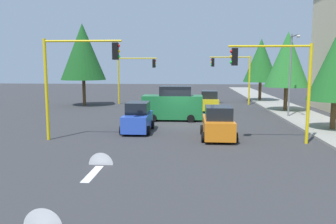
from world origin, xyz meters
TOP-DOWN VIEW (x-y plane):
  - ground_plane at (0.00, 0.00)m, footprint 120.00×120.00m
  - sidewalk_kerb at (-5.00, 10.50)m, footprint 80.00×4.00m
  - lane_arrow_near at (11.51, -3.00)m, footprint 2.40×1.10m
  - traffic_signal_near_left at (6.00, 5.68)m, footprint 0.36×4.59m
  - traffic_signal_far_left at (-14.00, 5.67)m, footprint 0.36×4.59m
  - traffic_signal_near_right at (6.00, -5.74)m, footprint 0.36×4.59m
  - traffic_signal_far_right at (-14.00, -5.66)m, footprint 0.36×4.59m
  - street_lamp_curbside at (-3.61, 9.20)m, footprint 2.15×0.28m
  - tree_opposite_side at (-12.00, -11.00)m, footprint 4.92×4.92m
  - tree_roadside_mid at (-8.00, 10.00)m, footprint 4.16×4.16m
  - tree_roadside_near at (2.00, 10.50)m, footprint 3.64×3.64m
  - tree_roadside_far at (-18.00, 9.50)m, footprint 4.23×4.23m
  - delivery_van_green at (-2.00, -0.51)m, footprint 2.22×4.80m
  - car_yellow at (-8.58, 2.70)m, footprint 4.14×2.04m
  - car_orange at (4.94, 2.60)m, footprint 3.84×2.06m
  - car_blue at (3.09, -2.59)m, footprint 3.65×1.94m

SIDE VIEW (x-z plane):
  - ground_plane at x=0.00m, z-range 0.00..0.00m
  - lane_arrow_near at x=11.51m, z-range -0.54..0.56m
  - sidewalk_kerb at x=-5.00m, z-range 0.00..0.15m
  - car_blue at x=3.09m, z-range -0.09..1.88m
  - car_orange at x=4.94m, z-range -0.09..1.88m
  - car_yellow at x=-8.58m, z-range -0.09..1.89m
  - delivery_van_green at x=-2.00m, z-range -0.11..2.67m
  - traffic_signal_far_right at x=-14.00m, z-range 1.14..6.55m
  - traffic_signal_far_left at x=-14.00m, z-range 1.16..6.68m
  - traffic_signal_near_left at x=6.00m, z-range 1.17..6.76m
  - traffic_signal_near_right at x=6.00m, z-range 1.22..7.14m
  - tree_roadside_near at x=2.00m, z-range 1.02..7.65m
  - street_lamp_curbside at x=-3.61m, z-range 0.85..7.85m
  - tree_roadside_mid at x=-8.00m, z-range 1.19..8.79m
  - tree_roadside_far at x=-18.00m, z-range 1.21..8.95m
  - tree_opposite_side at x=-12.00m, z-range 1.42..10.44m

